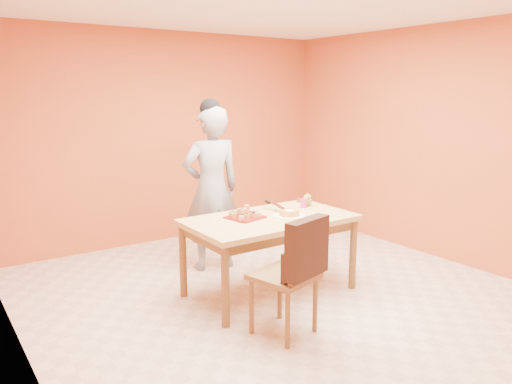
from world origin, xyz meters
TOP-DOWN VIEW (x-y plane):
  - floor at (0.00, 0.00)m, footprint 5.00×5.00m
  - ceiling at (0.00, 0.00)m, footprint 5.00×5.00m
  - wall_back at (0.00, 2.50)m, footprint 4.50×0.00m
  - wall_left at (-2.25, 0.00)m, footprint 0.00×5.00m
  - wall_right at (2.25, 0.00)m, footprint 0.00×5.00m
  - dining_table at (-0.04, 0.25)m, footprint 1.60×0.90m
  - dining_chair at (-0.44, -0.52)m, footprint 0.56×0.63m
  - pastry_pile at (-0.25, 0.35)m, footprint 0.27×0.27m
  - person at (-0.14, 1.18)m, footprint 0.70×0.50m
  - pastry_platter at (-0.25, 0.35)m, footprint 0.36×0.36m
  - red_dinner_plate at (-0.20, 0.46)m, footprint 0.31×0.31m
  - white_cake_plate at (0.14, 0.17)m, footprint 0.39×0.39m
  - sponge_cake at (0.14, 0.17)m, footprint 0.21×0.21m
  - cake_server at (0.15, 0.35)m, footprint 0.13×0.28m
  - egg_ornament at (0.58, 0.41)m, footprint 0.12×0.11m
  - magenta_glass at (0.49, 0.37)m, footprint 0.07×0.07m
  - checker_tin at (0.64, 0.59)m, footprint 0.11×0.11m

SIDE VIEW (x-z plane):
  - floor at x=0.00m, z-range 0.00..0.00m
  - dining_chair at x=-0.44m, z-range 0.02..1.02m
  - dining_table at x=-0.04m, z-range 0.29..1.05m
  - white_cake_plate at x=0.14m, z-range 0.76..0.77m
  - red_dinner_plate at x=-0.20m, z-range 0.76..0.78m
  - pastry_platter at x=-0.25m, z-range 0.76..0.78m
  - checker_tin at x=0.64m, z-range 0.76..0.79m
  - sponge_cake at x=0.14m, z-range 0.77..0.82m
  - magenta_glass at x=0.49m, z-range 0.76..0.85m
  - pastry_pile at x=-0.25m, z-range 0.78..0.86m
  - cake_server at x=0.15m, z-range 0.82..0.83m
  - egg_ornament at x=0.58m, z-range 0.76..0.89m
  - person at x=-0.14m, z-range 0.00..1.79m
  - wall_back at x=0.00m, z-range -0.90..3.60m
  - wall_left at x=-2.25m, z-range -1.15..3.85m
  - wall_right at x=2.25m, z-range -1.15..3.85m
  - ceiling at x=0.00m, z-range 2.70..2.70m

